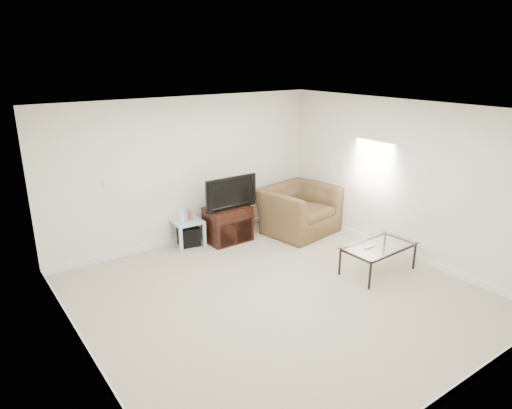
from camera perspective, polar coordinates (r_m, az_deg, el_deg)
floor at (r=6.36m, az=2.71°, el=-11.33°), size 5.00×5.00×0.00m
ceiling at (r=5.57m, az=3.09°, el=11.65°), size 5.00×5.00×0.00m
wall_back at (r=7.88m, az=-8.53°, el=4.15°), size 5.00×0.02×2.50m
wall_left at (r=4.81m, az=-21.29°, el=-6.17°), size 0.02×5.00×2.50m
wall_right at (r=7.60m, az=17.83°, el=2.96°), size 0.02×5.00×2.50m
plate_back at (r=7.36m, az=-18.19°, el=2.44°), size 0.12×0.02×0.12m
plate_right_switch at (r=8.60m, az=9.27°, el=5.30°), size 0.02×0.09×0.13m
plate_right_outlet at (r=8.66m, az=10.35°, el=-1.21°), size 0.02×0.08×0.12m
tv_stand at (r=8.01m, az=-3.53°, el=-2.43°), size 0.76×0.53×0.63m
dvd_player at (r=7.91m, az=-3.40°, el=-1.10°), size 0.42×0.30×0.06m
television at (r=7.80m, az=-3.49°, el=1.61°), size 0.91×0.18×0.56m
side_table at (r=7.92m, az=-8.57°, el=-3.51°), size 0.51×0.51×0.46m
subwoofer at (r=7.97m, az=-8.42°, el=-3.88°), size 0.39×0.39×0.33m
game_console at (r=7.75m, az=-9.41°, el=-1.40°), size 0.06×0.16×0.21m
game_case at (r=7.82m, az=-8.24°, el=-1.27°), size 0.06×0.14×0.18m
recliner at (r=8.38m, az=5.34°, el=0.27°), size 1.41×1.03×1.13m
coffee_table at (r=7.14m, az=14.97°, el=-6.53°), size 1.15×0.68×0.44m
remote at (r=6.91m, az=13.94°, el=-5.17°), size 0.18×0.05×0.02m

